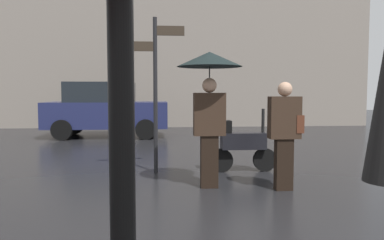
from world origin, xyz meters
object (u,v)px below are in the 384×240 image
object	(u,v)px
pedestrian_with_bag	(285,129)
parked_scooter	(241,144)
street_signpost	(156,79)
parked_car_left	(106,109)
pedestrian_with_umbrella	(209,82)

from	to	relation	value
pedestrian_with_bag	parked_scooter	bearing A→B (deg)	-40.50
parked_scooter	street_signpost	xyz separation A→B (m)	(-1.65, 0.10, 1.25)
street_signpost	parked_car_left	bearing A→B (deg)	106.53
parked_scooter	parked_car_left	size ratio (longest dim) A/B	0.32
pedestrian_with_bag	street_signpost	world-z (taller)	street_signpost
pedestrian_with_bag	parked_car_left	xyz separation A→B (m)	(-3.85, 7.60, 0.01)
parked_car_left	street_signpost	world-z (taller)	street_signpost
parked_scooter	street_signpost	bearing A→B (deg)	-175.57
pedestrian_with_bag	parked_scooter	distance (m)	1.53
parked_scooter	parked_car_left	distance (m)	7.09
parked_scooter	street_signpost	size ratio (longest dim) A/B	0.45
parked_scooter	parked_car_left	world-z (taller)	parked_car_left
pedestrian_with_bag	pedestrian_with_umbrella	bearing A→B (deg)	21.68
pedestrian_with_umbrella	parked_scooter	size ratio (longest dim) A/B	1.66
pedestrian_with_umbrella	street_signpost	size ratio (longest dim) A/B	0.74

